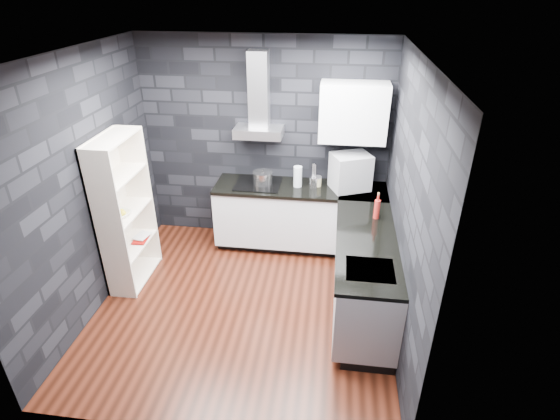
% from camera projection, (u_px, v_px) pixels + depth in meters
% --- Properties ---
extents(ground, '(3.20, 3.20, 0.00)m').
position_uv_depth(ground, '(244.00, 305.00, 4.93)').
color(ground, '#461A0F').
extents(ceiling, '(3.20, 3.20, 0.00)m').
position_uv_depth(ceiling, '(232.00, 54.00, 3.66)').
color(ceiling, silver).
extents(wall_back, '(3.20, 0.05, 2.70)m').
position_uv_depth(wall_back, '(265.00, 143.00, 5.71)').
color(wall_back, black).
rests_on(wall_back, ground).
extents(wall_front, '(3.20, 0.05, 2.70)m').
position_uv_depth(wall_front, '(186.00, 307.00, 2.87)').
color(wall_front, black).
rests_on(wall_front, ground).
extents(wall_left, '(0.05, 3.20, 2.70)m').
position_uv_depth(wall_left, '(84.00, 188.00, 4.48)').
color(wall_left, black).
rests_on(wall_left, ground).
extents(wall_right, '(0.05, 3.20, 2.70)m').
position_uv_depth(wall_right, '(408.00, 208.00, 4.10)').
color(wall_right, black).
rests_on(wall_right, ground).
extents(toekick_back, '(2.18, 0.50, 0.10)m').
position_uv_depth(toekick_back, '(299.00, 241.00, 6.02)').
color(toekick_back, black).
rests_on(toekick_back, ground).
extents(toekick_right, '(0.50, 1.78, 0.10)m').
position_uv_depth(toekick_right, '(364.00, 306.00, 4.84)').
color(toekick_right, black).
rests_on(toekick_right, ground).
extents(counter_back_cab, '(2.20, 0.60, 0.76)m').
position_uv_depth(counter_back_cab, '(300.00, 215.00, 5.78)').
color(counter_back_cab, silver).
rests_on(counter_back_cab, ground).
extents(counter_right_cab, '(0.60, 1.80, 0.76)m').
position_uv_depth(counter_right_cab, '(364.00, 274.00, 4.64)').
color(counter_right_cab, silver).
rests_on(counter_right_cab, ground).
extents(counter_back_top, '(2.20, 0.62, 0.04)m').
position_uv_depth(counter_back_top, '(300.00, 188.00, 5.59)').
color(counter_back_top, black).
rests_on(counter_back_top, counter_back_cab).
extents(counter_right_top, '(0.62, 1.80, 0.04)m').
position_uv_depth(counter_right_top, '(367.00, 242.00, 4.45)').
color(counter_right_top, black).
rests_on(counter_right_top, counter_right_cab).
extents(counter_corner_top, '(0.62, 0.62, 0.04)m').
position_uv_depth(counter_corner_top, '(363.00, 192.00, 5.50)').
color(counter_corner_top, black).
rests_on(counter_corner_top, counter_right_cab).
extents(hood_body, '(0.60, 0.34, 0.12)m').
position_uv_depth(hood_body, '(259.00, 132.00, 5.45)').
color(hood_body, silver).
rests_on(hood_body, wall_back).
extents(hood_chimney, '(0.24, 0.20, 0.90)m').
position_uv_depth(hood_chimney, '(259.00, 89.00, 5.27)').
color(hood_chimney, silver).
rests_on(hood_chimney, hood_body).
extents(upper_cabinet, '(0.80, 0.35, 0.70)m').
position_uv_depth(upper_cabinet, '(353.00, 113.00, 5.18)').
color(upper_cabinet, white).
rests_on(upper_cabinet, wall_back).
extents(cooktop, '(0.58, 0.50, 0.01)m').
position_uv_depth(cooktop, '(258.00, 184.00, 5.65)').
color(cooktop, black).
rests_on(cooktop, counter_back_top).
extents(sink_rim, '(0.44, 0.40, 0.01)m').
position_uv_depth(sink_rim, '(370.00, 270.00, 4.01)').
color(sink_rim, silver).
rests_on(sink_rim, counter_right_top).
extents(pot, '(0.29, 0.29, 0.15)m').
position_uv_depth(pot, '(263.00, 178.00, 5.61)').
color(pot, silver).
rests_on(pot, cooktop).
extents(glass_vase, '(0.14, 0.14, 0.27)m').
position_uv_depth(glass_vase, '(298.00, 177.00, 5.53)').
color(glass_vase, white).
rests_on(glass_vase, counter_back_top).
extents(storage_jar, '(0.10, 0.10, 0.12)m').
position_uv_depth(storage_jar, '(318.00, 182.00, 5.58)').
color(storage_jar, tan).
rests_on(storage_jar, counter_back_top).
extents(utensil_crock, '(0.12, 0.12, 0.13)m').
position_uv_depth(utensil_crock, '(313.00, 182.00, 5.54)').
color(utensil_crock, silver).
rests_on(utensil_crock, counter_back_top).
extents(appliance_garage, '(0.56, 0.51, 0.46)m').
position_uv_depth(appliance_garage, '(350.00, 172.00, 5.44)').
color(appliance_garage, '#A0A2A7').
rests_on(appliance_garage, counter_back_top).
extents(red_bottle, '(0.08, 0.08, 0.22)m').
position_uv_depth(red_bottle, '(377.00, 209.00, 4.81)').
color(red_bottle, '#B1231C').
rests_on(red_bottle, counter_right_top).
extents(bookshelf, '(0.38, 0.82, 1.80)m').
position_uv_depth(bookshelf, '(125.00, 213.00, 4.97)').
color(bookshelf, white).
rests_on(bookshelf, ground).
extents(fruit_bowl, '(0.28, 0.28, 0.06)m').
position_uv_depth(fruit_bowl, '(120.00, 214.00, 4.86)').
color(fruit_bowl, white).
rests_on(fruit_bowl, bookshelf).
extents(book_red, '(0.17, 0.03, 0.22)m').
position_uv_depth(book_red, '(133.00, 232.00, 5.22)').
color(book_red, '#8C0907').
rests_on(book_red, bookshelf).
extents(book_second, '(0.15, 0.05, 0.21)m').
position_uv_depth(book_second, '(136.00, 228.00, 5.27)').
color(book_second, '#B2B2B2').
rests_on(book_second, bookshelf).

